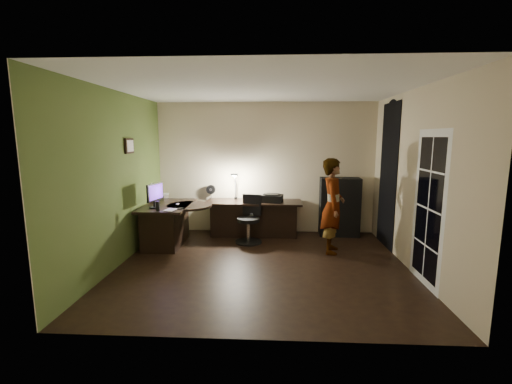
{
  "coord_description": "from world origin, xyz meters",
  "views": [
    {
      "loc": [
        0.17,
        -5.12,
        2.0
      ],
      "look_at": [
        -0.15,
        1.05,
        1.0
      ],
      "focal_mm": 24.0,
      "sensor_mm": 36.0,
      "label": 1
    }
  ],
  "objects_px": {
    "desk_right": "(254,219)",
    "cabinet": "(339,207)",
    "office_chair": "(248,220)",
    "monitor": "(154,199)",
    "person": "(333,206)",
    "desk_left": "(168,225)"
  },
  "relations": [
    {
      "from": "desk_right",
      "to": "person",
      "type": "xyz_separation_m",
      "value": [
        1.42,
        -0.92,
        0.46
      ]
    },
    {
      "from": "cabinet",
      "to": "monitor",
      "type": "relative_size",
      "value": 2.52
    },
    {
      "from": "monitor",
      "to": "desk_right",
      "type": "bearing_deg",
      "value": 42.45
    },
    {
      "from": "desk_right",
      "to": "monitor",
      "type": "bearing_deg",
      "value": -149.41
    },
    {
      "from": "cabinet",
      "to": "person",
      "type": "relative_size",
      "value": 0.72
    },
    {
      "from": "desk_left",
      "to": "cabinet",
      "type": "height_order",
      "value": "cabinet"
    },
    {
      "from": "cabinet",
      "to": "monitor",
      "type": "xyz_separation_m",
      "value": [
        -3.43,
        -1.13,
        0.34
      ]
    },
    {
      "from": "desk_right",
      "to": "cabinet",
      "type": "xyz_separation_m",
      "value": [
        1.74,
        0.15,
        0.23
      ]
    },
    {
      "from": "cabinet",
      "to": "desk_left",
      "type": "bearing_deg",
      "value": -164.17
    },
    {
      "from": "desk_left",
      "to": "desk_right",
      "type": "height_order",
      "value": "desk_left"
    },
    {
      "from": "desk_right",
      "to": "cabinet",
      "type": "height_order",
      "value": "cabinet"
    },
    {
      "from": "office_chair",
      "to": "desk_right",
      "type": "bearing_deg",
      "value": 96.8
    },
    {
      "from": "desk_left",
      "to": "monitor",
      "type": "relative_size",
      "value": 2.83
    },
    {
      "from": "monitor",
      "to": "office_chair",
      "type": "relative_size",
      "value": 0.52
    },
    {
      "from": "desk_right",
      "to": "person",
      "type": "bearing_deg",
      "value": -32.51
    },
    {
      "from": "desk_left",
      "to": "person",
      "type": "xyz_separation_m",
      "value": [
        2.97,
        -0.25,
        0.44
      ]
    },
    {
      "from": "monitor",
      "to": "person",
      "type": "xyz_separation_m",
      "value": [
        3.1,
        0.07,
        -0.11
      ]
    },
    {
      "from": "office_chair",
      "to": "person",
      "type": "height_order",
      "value": "person"
    },
    {
      "from": "monitor",
      "to": "office_chair",
      "type": "bearing_deg",
      "value": 29.98
    },
    {
      "from": "desk_left",
      "to": "monitor",
      "type": "distance_m",
      "value": 0.64
    },
    {
      "from": "monitor",
      "to": "office_chair",
      "type": "distance_m",
      "value": 1.76
    },
    {
      "from": "desk_left",
      "to": "office_chair",
      "type": "bearing_deg",
      "value": 7.04
    }
  ]
}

